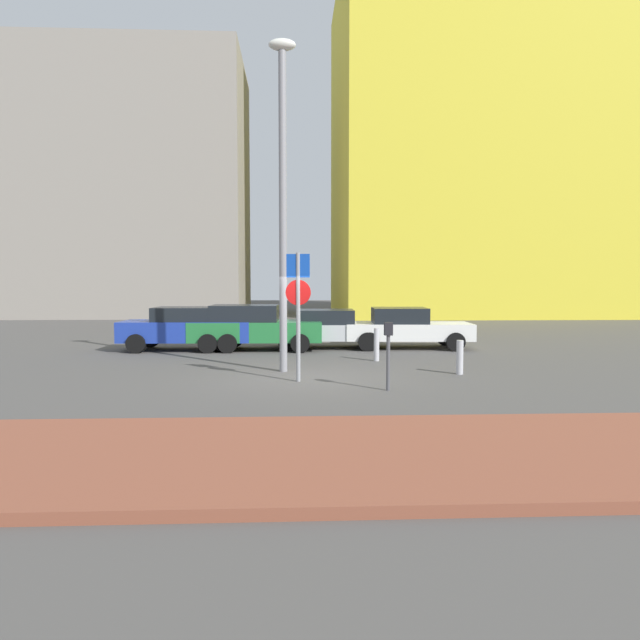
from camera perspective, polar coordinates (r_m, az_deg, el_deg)
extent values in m
plane|color=#4C4947|center=(14.29, -1.36, -5.73)|extent=(120.00, 120.00, 0.00)
cube|color=brown|center=(7.85, -0.22, -13.20)|extent=(40.00, 3.88, 0.14)
cube|color=#1E389E|center=(20.49, -12.96, -1.05)|extent=(4.50, 1.89, 0.70)
cube|color=black|center=(20.48, -13.27, 0.58)|extent=(2.00, 1.66, 0.47)
cylinder|color=black|center=(21.12, -8.43, -1.80)|extent=(0.65, 0.24, 0.64)
cylinder|color=black|center=(19.40, -9.11, -2.30)|extent=(0.65, 0.24, 0.64)
cylinder|color=black|center=(21.73, -16.36, -1.76)|extent=(0.65, 0.24, 0.64)
cylinder|color=black|center=(20.07, -17.69, -2.24)|extent=(0.65, 0.24, 0.64)
cube|color=#237238|center=(20.15, -6.30, -1.08)|extent=(4.55, 1.89, 0.68)
cube|color=black|center=(20.14, -7.41, 0.68)|extent=(2.31, 1.69, 0.56)
cylinder|color=black|center=(20.99, -1.91, -1.80)|extent=(0.65, 0.24, 0.64)
cylinder|color=black|center=(19.22, -1.97, -2.32)|extent=(0.65, 0.24, 0.64)
cylinder|color=black|center=(21.25, -10.20, -1.79)|extent=(0.65, 0.24, 0.64)
cylinder|color=black|center=(19.50, -11.02, -2.30)|extent=(0.65, 0.24, 0.64)
cube|color=#B7BABF|center=(20.62, 0.79, -1.12)|extent=(4.18, 1.91, 0.56)
cube|color=black|center=(20.58, 0.64, 0.34)|extent=(1.97, 1.69, 0.50)
cylinder|color=black|center=(21.60, 4.45, -1.65)|extent=(0.65, 0.24, 0.64)
cylinder|color=black|center=(19.85, 4.91, -2.13)|extent=(0.65, 0.24, 0.64)
cylinder|color=black|center=(21.53, -3.00, -1.66)|extent=(0.65, 0.24, 0.64)
cylinder|color=black|center=(19.77, -3.21, -2.15)|extent=(0.65, 0.24, 0.64)
cube|color=white|center=(20.80, 8.66, -1.09)|extent=(4.52, 2.09, 0.58)
cube|color=black|center=(20.72, 7.84, 0.46)|extent=(2.00, 1.79, 0.54)
cylinder|color=black|center=(21.97, 12.21, -1.63)|extent=(0.65, 0.26, 0.64)
cylinder|color=black|center=(20.20, 13.23, -2.12)|extent=(0.65, 0.26, 0.64)
cylinder|color=black|center=(21.58, 4.37, -1.65)|extent=(0.65, 0.26, 0.64)
cylinder|color=black|center=(19.78, 4.69, -2.15)|extent=(0.65, 0.26, 0.64)
cylinder|color=gray|center=(13.62, -2.16, 0.24)|extent=(0.10, 0.10, 3.04)
cube|color=#1447B7|center=(13.60, -2.17, 5.37)|extent=(0.55, 0.13, 0.55)
cylinder|color=red|center=(13.60, -2.17, 2.73)|extent=(0.60, 0.13, 0.60)
cylinder|color=#4C4C51|center=(12.66, 6.73, -4.22)|extent=(0.08, 0.08, 1.21)
cube|color=black|center=(12.58, 6.76, -0.87)|extent=(0.18, 0.14, 0.28)
cylinder|color=gray|center=(15.26, -3.68, 10.39)|extent=(0.20, 0.20, 8.24)
ellipsoid|color=silver|center=(16.31, -3.75, 25.45)|extent=(0.70, 0.36, 0.30)
cylinder|color=#B7B7BC|center=(17.33, 5.60, -2.43)|extent=(0.16, 0.16, 0.98)
cylinder|color=#B7B7BC|center=(15.22, 13.62, -3.59)|extent=(0.17, 0.17, 0.87)
cube|color=gold|center=(45.82, 14.27, 15.98)|extent=(19.04, 16.13, 24.25)
cube|color=gray|center=(43.44, -17.60, 12.12)|extent=(15.03, 10.32, 17.58)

